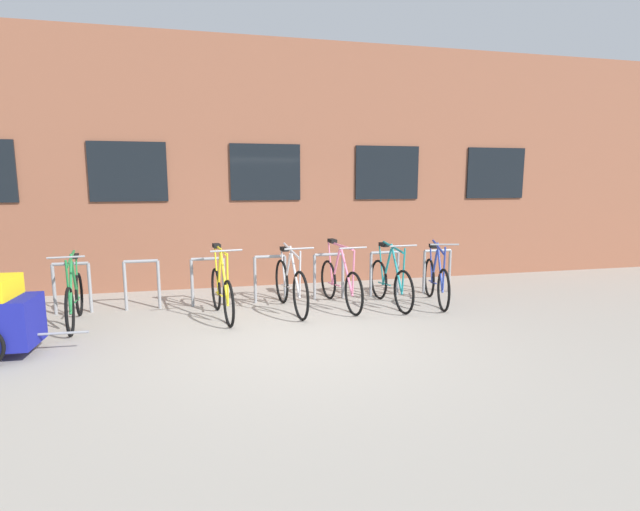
% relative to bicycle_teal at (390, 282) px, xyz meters
% --- Properties ---
extents(ground_plane, '(42.00, 42.00, 0.00)m').
position_rel_bicycle_teal_xyz_m(ground_plane, '(-1.76, -1.27, -0.38)').
color(ground_plane, '#9E998E').
extents(storefront_building, '(28.00, 5.51, 4.56)m').
position_rel_bicycle_teal_xyz_m(storefront_building, '(-1.76, 4.66, 1.90)').
color(storefront_building, brown).
rests_on(storefront_building, ground).
extents(bike_rack, '(6.55, 0.05, 0.79)m').
position_rel_bicycle_teal_xyz_m(bike_rack, '(-1.87, 0.63, 0.10)').
color(bike_rack, gray).
rests_on(bike_rack, ground).
extents(bicycle_teal, '(0.44, 1.65, 1.06)m').
position_rel_bicycle_teal_xyz_m(bicycle_teal, '(0.00, 0.00, 0.00)').
color(bicycle_teal, black).
rests_on(bicycle_teal, ground).
extents(bicycle_silver, '(0.44, 1.78, 1.06)m').
position_rel_bicycle_teal_xyz_m(bicycle_silver, '(-1.62, 0.07, 0.02)').
color(bicycle_silver, black).
rests_on(bicycle_silver, ground).
extents(bicycle_blue, '(0.51, 1.60, 1.06)m').
position_rel_bicycle_teal_xyz_m(bicycle_blue, '(0.78, -0.04, -0.00)').
color(bicycle_blue, black).
rests_on(bicycle_blue, ground).
extents(bicycle_green, '(0.44, 1.68, 1.05)m').
position_rel_bicycle_teal_xyz_m(bicycle_green, '(-4.69, 0.03, -0.01)').
color(bicycle_green, black).
rests_on(bicycle_green, ground).
extents(bicycle_pink, '(0.44, 1.75, 1.06)m').
position_rel_bicycle_teal_xyz_m(bicycle_pink, '(-0.80, 0.15, 0.00)').
color(bicycle_pink, black).
rests_on(bicycle_pink, ground).
extents(bicycle_yellow, '(0.44, 1.61, 1.08)m').
position_rel_bicycle_teal_xyz_m(bicycle_yellow, '(-2.67, -0.07, 0.00)').
color(bicycle_yellow, black).
rests_on(bicycle_yellow, ground).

